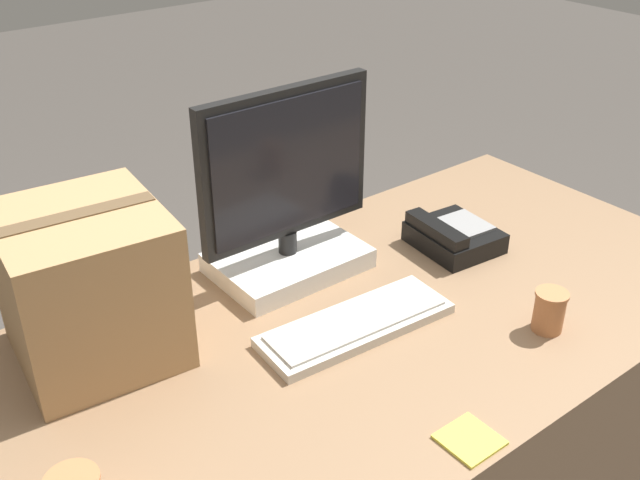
% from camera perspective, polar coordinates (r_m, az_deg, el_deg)
% --- Properties ---
extents(office_desk, '(1.80, 0.90, 0.71)m').
position_cam_1_polar(office_desk, '(1.88, 3.41, -14.79)').
color(office_desk, '#8C6B4C').
rests_on(office_desk, ground_plane).
extents(monitor, '(0.44, 0.25, 0.45)m').
position_cam_1_polar(monitor, '(1.73, -2.52, 2.33)').
color(monitor, white).
rests_on(monitor, office_desk).
extents(keyboard, '(0.44, 0.18, 0.03)m').
position_cam_1_polar(keyboard, '(1.60, 2.77, -6.42)').
color(keyboard, beige).
rests_on(keyboard, office_desk).
extents(desk_phone, '(0.20, 0.22, 0.08)m').
position_cam_1_polar(desk_phone, '(1.92, 10.07, 0.31)').
color(desk_phone, black).
rests_on(desk_phone, office_desk).
extents(paper_cup_right, '(0.07, 0.07, 0.09)m').
position_cam_1_polar(paper_cup_right, '(1.66, 17.07, -5.18)').
color(paper_cup_right, '#BC7547').
rests_on(paper_cup_right, office_desk).
extents(cardboard_box, '(0.33, 0.35, 0.32)m').
position_cam_1_polar(cardboard_box, '(1.53, -17.23, -3.35)').
color(cardboard_box, tan).
rests_on(cardboard_box, office_desk).
extents(sticky_note_pad, '(0.10, 0.10, 0.01)m').
position_cam_1_polar(sticky_note_pad, '(1.38, 11.33, -14.70)').
color(sticky_note_pad, '#E5DB4C').
rests_on(sticky_note_pad, office_desk).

